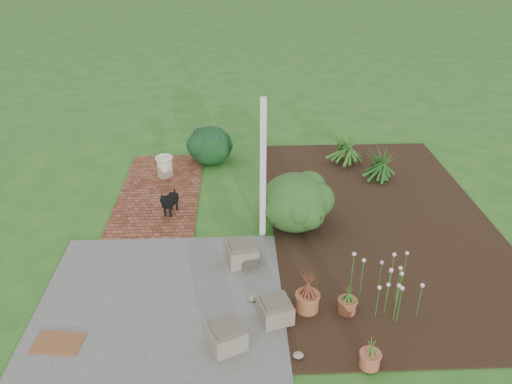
{
  "coord_description": "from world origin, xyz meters",
  "views": [
    {
      "loc": [
        -0.12,
        -7.25,
        4.85
      ],
      "look_at": [
        0.2,
        0.4,
        0.7
      ],
      "focal_mm": 35.0,
      "sensor_mm": 36.0,
      "label": 1
    }
  ],
  "objects_px": {
    "stone_trough_near": "(226,337)",
    "cream_ceramic_urn": "(165,167)",
    "black_dog": "(169,201)",
    "evergreen_shrub": "(295,201)"
  },
  "relations": [
    {
      "from": "black_dog",
      "to": "stone_trough_near",
      "type": "bearing_deg",
      "value": -50.34
    },
    {
      "from": "black_dog",
      "to": "cream_ceramic_urn",
      "type": "bearing_deg",
      "value": 121.32
    },
    {
      "from": "stone_trough_near",
      "to": "cream_ceramic_urn",
      "type": "height_order",
      "value": "cream_ceramic_urn"
    },
    {
      "from": "stone_trough_near",
      "to": "cream_ceramic_urn",
      "type": "xyz_separation_m",
      "value": [
        -1.37,
        4.95,
        0.07
      ]
    },
    {
      "from": "cream_ceramic_urn",
      "to": "evergreen_shrub",
      "type": "bearing_deg",
      "value": -39.42
    },
    {
      "from": "black_dog",
      "to": "evergreen_shrub",
      "type": "xyz_separation_m",
      "value": [
        2.27,
        -0.49,
        0.23
      ]
    },
    {
      "from": "evergreen_shrub",
      "to": "stone_trough_near",
      "type": "bearing_deg",
      "value": -112.52
    },
    {
      "from": "stone_trough_near",
      "to": "evergreen_shrub",
      "type": "distance_m",
      "value": 3.11
    },
    {
      "from": "black_dog",
      "to": "evergreen_shrub",
      "type": "distance_m",
      "value": 2.34
    },
    {
      "from": "black_dog",
      "to": "evergreen_shrub",
      "type": "relative_size",
      "value": 0.43
    }
  ]
}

